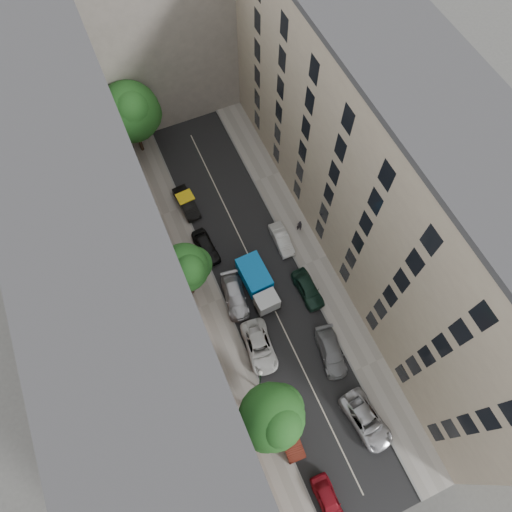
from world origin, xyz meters
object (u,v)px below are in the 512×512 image
tarp_truck (258,283)px  tree_mid (186,269)px  car_right_3 (282,239)px  tree_far (131,114)px  car_left_3 (235,296)px  lamp_post (260,379)px  car_left_0 (328,501)px  car_right_2 (308,289)px  car_right_0 (366,420)px  tree_near (273,418)px  car_left_1 (288,435)px  car_left_5 (186,203)px  pedestrian (299,226)px  car_left_2 (259,347)px  car_right_1 (331,352)px  car_left_4 (206,247)px

tarp_truck → tree_mid: size_ratio=0.71×
car_right_3 → tree_far: bearing=120.4°
car_left_3 → lamp_post: size_ratio=0.71×
tarp_truck → car_left_3: 2.46m
car_left_0 → car_right_2: size_ratio=0.92×
car_right_2 → car_right_0: bearing=-95.2°
tree_near → car_right_0: bearing=-21.3°
car_left_0 → car_left_1: 5.66m
car_right_0 → tree_mid: size_ratio=0.67×
car_left_5 → car_right_0: 26.78m
car_right_3 → pedestrian: pedestrian is taller
tarp_truck → car_left_3: bearing=179.5°
car_left_1 → tree_mid: size_ratio=0.54×
car_left_1 → pedestrian: size_ratio=2.72×
car_left_2 → car_right_2: size_ratio=1.18×
car_left_5 → car_right_0: size_ratio=0.81×
car_right_0 → car_right_2: (0.80, 12.40, 0.01)m
car_right_1 → car_right_2: (0.80, 6.20, 0.05)m
car_left_3 → tree_near: (-1.55, -11.64, 4.64)m
tree_near → tree_mid: bearing=97.4°
tree_near → tree_far: size_ratio=0.90×
car_left_3 → tarp_truck: bearing=10.7°
pedestrian → tree_near: bearing=81.6°
car_right_0 → car_left_1: bearing=159.2°
car_right_3 → pedestrian: size_ratio=2.49×
car_left_5 → lamp_post: 20.38m
pedestrian → car_left_3: bearing=50.6°
tree_far → lamp_post: 28.95m
car_left_5 → tree_mid: (-2.70, -9.36, 4.76)m
car_left_3 → car_right_1: (5.75, -8.29, -0.01)m
car_left_1 → car_left_3: size_ratio=0.88×
car_right_2 → lamp_post: size_ratio=0.64×
lamp_post → pedestrian: lamp_post is taller
car_left_2 → car_right_0: size_ratio=0.97×
car_left_0 → pedestrian: pedestrian is taller
car_left_3 → car_right_3: bearing=38.5°
tarp_truck → pedestrian: tarp_truck is taller
tarp_truck → car_right_0: bearing=-79.2°
car_left_4 → car_right_3: size_ratio=1.07×
tarp_truck → tree_far: 21.31m
tree_near → lamp_post: bearing=84.4°
tarp_truck → car_left_1: size_ratio=1.32×
car_left_5 → car_right_3: 10.61m
car_left_3 → car_left_2: bearing=-79.4°
pedestrian → car_left_1: bearing=85.8°
car_left_3 → car_right_2: size_ratio=1.11×
car_left_0 → car_left_4: size_ratio=0.96×
pedestrian → car_right_1: bearing=101.0°
car_right_0 → tree_far: 36.17m
car_left_1 → car_right_2: size_ratio=0.98×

